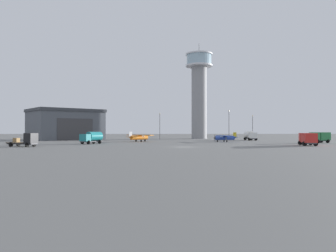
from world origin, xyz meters
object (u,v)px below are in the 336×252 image
Objects in this scene: truck_fuel_tanker_white at (250,135)px; truck_flatbed_black at (26,140)px; truck_box_red at (308,138)px; light_post_north at (253,125)px; truck_box_green at (320,137)px; airplane_blue at (225,137)px; light_post_east at (160,124)px; control_tower at (199,89)px; airplane_orange at (139,137)px; truck_fuel_tanker_teal at (92,137)px; light_post_west at (229,123)px.

truck_flatbed_black is (-57.08, -39.73, -0.34)m from truck_fuel_tanker_white.
truck_fuel_tanker_white reaches higher than truck_box_red.
truck_box_green is at bearing -74.12° from light_post_north.
airplane_blue is 30.44m from light_post_east.
truck_box_green is 0.84× the size of truck_box_red.
light_post_east is (-42.78, 31.03, 3.94)m from truck_box_green.
light_post_east is at bearing -178.37° from light_post_north.
control_tower is 3.96× the size of light_post_east.
truck_box_green is (27.48, -41.72, -18.04)m from control_tower.
truck_fuel_tanker_teal is (-10.54, -13.93, 0.28)m from airplane_orange.
light_post_north is (10.07, 7.33, -0.71)m from light_post_west.
airplane_blue is 1.31× the size of truck_box_red.
control_tower is 25.31m from light_post_north.
airplane_orange is at bearing 70.13° from truck_flatbed_black.
light_post_east is at bearing -111.04° from truck_fuel_tanker_white.
control_tower is 23.42m from light_post_west.
airplane_blue is 25.83m from truck_box_red.
truck_fuel_tanker_white is 36.02m from truck_box_red.
truck_flatbed_black reaches higher than truck_box_green.
truck_fuel_tanker_white is at bearing 153.87° from truck_fuel_tanker_teal.
control_tower reaches higher than airplane_orange.
light_post_north is (14.66, 24.34, 3.96)m from airplane_blue.
light_post_east reaches higher than truck_box_green.
truck_fuel_tanker_teal reaches higher than truck_box_green.
truck_fuel_tanker_white is at bearing -139.69° from airplane_blue.
airplane_blue is 52.54m from truck_flatbed_black.
control_tower is 23.39m from light_post_east.
truck_box_red is (39.12, -23.09, 0.24)m from airplane_orange.
truck_box_red is 0.81× the size of light_post_north.
truck_box_red is 50.49m from truck_fuel_tanker_teal.
truck_flatbed_black is 60.41m from truck_box_red.
light_post_east is at bearing -170.62° from truck_fuel_tanker_teal.
light_post_west reaches higher than airplane_orange.
truck_fuel_tanker_teal is (-59.13, -4.72, 0.02)m from truck_box_green.
light_post_east is at bearing 47.63° from truck_box_red.
airplane_blue is 1.39× the size of truck_fuel_tanker_white.
truck_fuel_tanker_white is at bearing -16.71° from light_post_east.
light_post_east is (16.36, 35.75, 3.92)m from truck_fuel_tanker_teal.
truck_box_green is at bearing 128.53° from truck_fuel_tanker_teal.
truck_fuel_tanker_white is 1.12× the size of truck_box_green.
truck_fuel_tanker_white is (14.79, -19.73, -17.98)m from control_tower.
truck_box_red is at bearing 0.78° from truck_fuel_tanker_white.
control_tower is 6.22× the size of truck_fuel_tanker_teal.
airplane_orange is 34.26m from truck_flatbed_black.
truck_box_green is 0.58× the size of light_post_west.
light_post_east reaches higher than truck_fuel_tanker_white.
truck_fuel_tanker_teal is (-31.65, -46.45, -18.01)m from control_tower.
airplane_blue is 0.99× the size of light_post_east.
light_post_west is (-6.48, 2.66, 4.26)m from truck_fuel_tanker_white.
light_post_west is at bearing 25.19° from truck_box_red.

